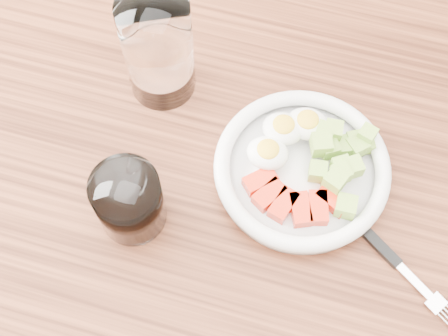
{
  "coord_description": "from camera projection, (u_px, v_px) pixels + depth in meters",
  "views": [
    {
      "loc": [
        0.07,
        -0.28,
        1.46
      ],
      "look_at": [
        -0.01,
        0.01,
        0.8
      ],
      "focal_mm": 50.0,
      "sensor_mm": 36.0,
      "label": 1
    }
  ],
  "objects": [
    {
      "name": "fork",
      "position": [
        386.0,
        253.0,
        0.71
      ],
      "size": [
        0.16,
        0.12,
        0.01
      ],
      "color": "black",
      "rests_on": "dining_table"
    },
    {
      "name": "bowl",
      "position": [
        303.0,
        166.0,
        0.74
      ],
      "size": [
        0.21,
        0.21,
        0.05
      ],
      "color": "white",
      "rests_on": "dining_table"
    },
    {
      "name": "dining_table",
      "position": [
        229.0,
        217.0,
        0.84
      ],
      "size": [
        1.5,
        0.9,
        0.77
      ],
      "color": "brown",
      "rests_on": "ground"
    },
    {
      "name": "ground",
      "position": [
        227.0,
        317.0,
        1.45
      ],
      "size": [
        4.0,
        4.0,
        0.0
      ],
      "primitive_type": "plane",
      "color": "brown",
      "rests_on": "ground"
    },
    {
      "name": "coffee_glass",
      "position": [
        129.0,
        202.0,
        0.69
      ],
      "size": [
        0.08,
        0.08,
        0.09
      ],
      "color": "white",
      "rests_on": "dining_table"
    },
    {
      "name": "water_glass",
      "position": [
        158.0,
        48.0,
        0.74
      ],
      "size": [
        0.08,
        0.08,
        0.15
      ],
      "primitive_type": "cylinder",
      "color": "white",
      "rests_on": "dining_table"
    }
  ]
}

